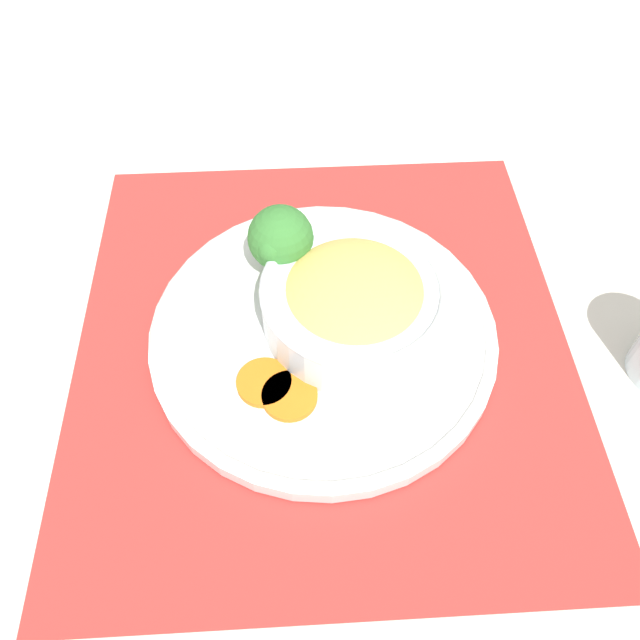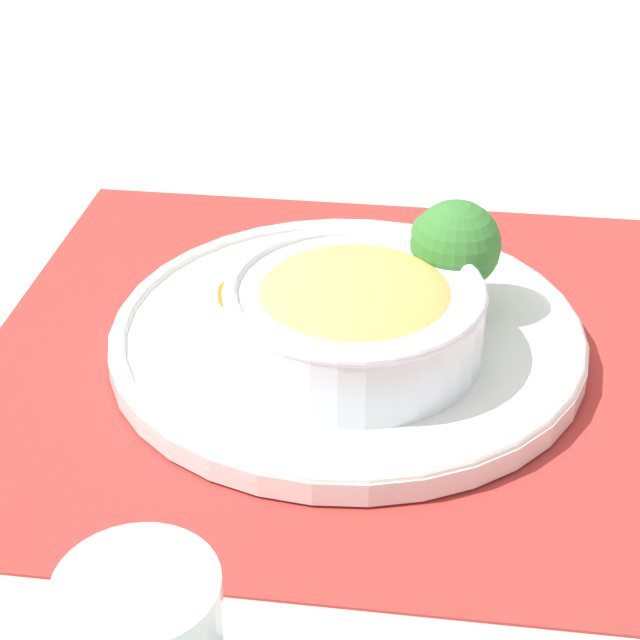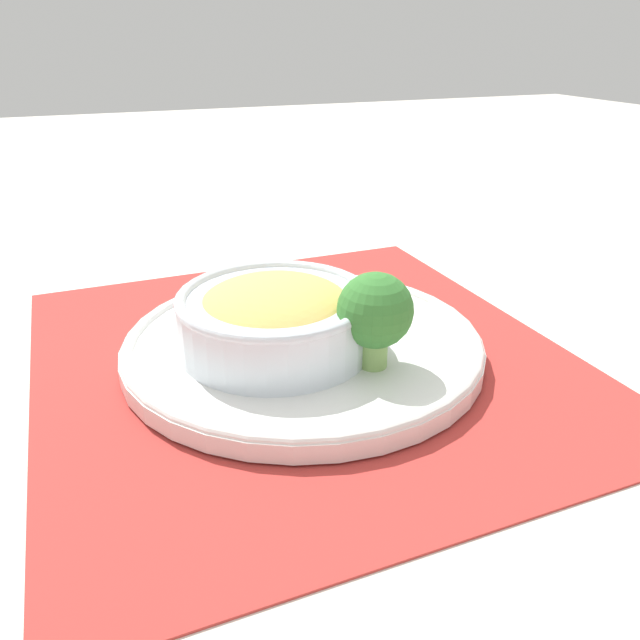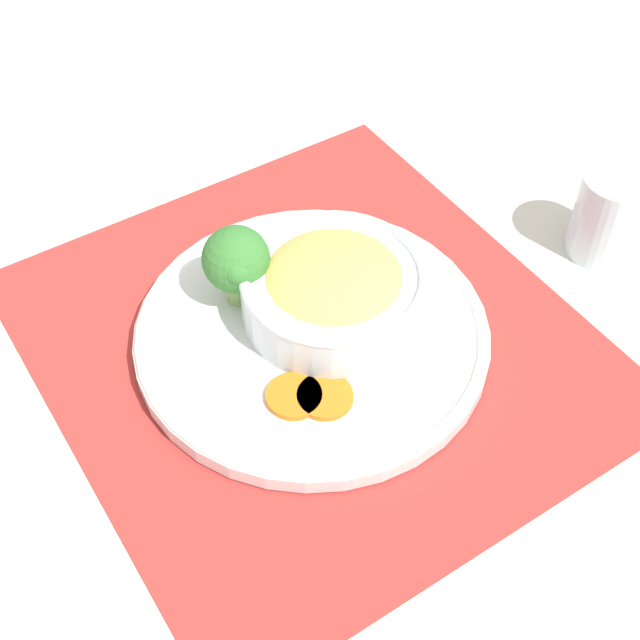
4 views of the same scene
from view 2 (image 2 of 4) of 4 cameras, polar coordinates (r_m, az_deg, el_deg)
The scene contains 7 objects.
ground_plane at distance 0.75m, azimuth 1.45°, elevation -1.77°, with size 4.00×4.00×0.00m, color beige.
placemat at distance 0.75m, azimuth 1.45°, elevation -1.65°, with size 0.51×0.48×0.00m.
plate at distance 0.74m, azimuth 1.47°, elevation -0.79°, with size 0.33×0.33×0.02m.
bowl at distance 0.70m, azimuth 1.85°, elevation 0.41°, with size 0.17×0.17×0.06m.
broccoli_floret at distance 0.74m, azimuth 7.20°, elevation 3.90°, with size 0.06×0.06×0.08m.
carrot_slice_near at distance 0.79m, azimuth -2.31°, elevation 2.15°, with size 0.05×0.05×0.01m.
carrot_slice_middle at distance 0.77m, azimuth -3.67°, elevation 1.42°, with size 0.05×0.05×0.01m.
Camera 2 is at (0.07, -0.62, 0.42)m, focal length 60.00 mm.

